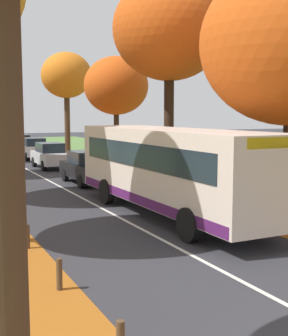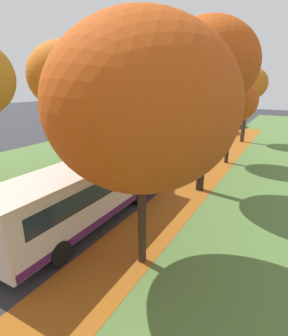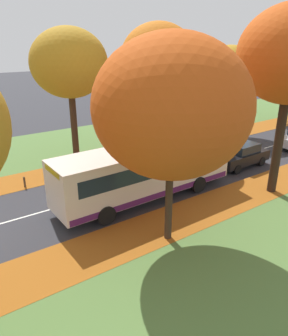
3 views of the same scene
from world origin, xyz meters
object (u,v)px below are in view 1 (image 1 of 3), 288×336
car_red_fourth_in_line (20,144)px  bollard_fourth (27,237)px  tree_right_distant (66,76)px  tree_right_far (116,86)px  car_white_third_in_line (35,148)px  tree_right_mid (169,30)px  bollard_fifth (6,214)px  bollard_third (59,274)px  car_silver_following (51,155)px  car_black_lead (87,167)px  car_grey_trailing (7,140)px  bus (170,166)px

car_red_fourth_in_line → bollard_fourth: bearing=-100.4°
tree_right_distant → tree_right_far: bearing=-87.8°
tree_right_distant → car_white_third_in_line: (-3.00, -1.24, -5.69)m
tree_right_mid → tree_right_far: 7.46m
tree_right_mid → car_white_third_in_line: tree_right_mid is taller
tree_right_mid → car_white_third_in_line: 17.27m
bollard_fifth → car_red_fourth_in_line: car_red_fourth_in_line is taller
tree_right_far → bollard_third: 21.32m
tree_right_distant → bollard_third: tree_right_distant is taller
car_silver_following → car_white_third_in_line: 6.54m
car_black_lead → car_grey_trailing: size_ratio=1.00×
tree_right_distant → bollard_fifth: (-8.53, -22.14, -6.19)m
bollard_fourth → bollard_fifth: size_ratio=1.01×
bollard_fourth → bollard_fifth: bearing=90.6°
bollard_fifth → car_red_fourth_in_line: bearing=78.3°
car_black_lead → tree_right_mid: bearing=-24.9°
tree_right_far → bus: bearing=-104.7°
tree_right_mid → bollard_fourth: (-8.78, -8.51, -7.22)m
tree_right_mid → bus: size_ratio=0.97×
car_silver_following → car_red_fourth_in_line: size_ratio=1.00×
tree_right_mid → bollard_third: tree_right_mid is taller
tree_right_far → bollard_fourth: tree_right_far is taller
car_black_lead → car_red_fourth_in_line: bearing=88.7°
car_black_lead → tree_right_far: bearing=54.9°
bus → tree_right_mid: bearing=61.8°
car_grey_trailing → car_white_third_in_line: bearing=-89.8°
bus → car_red_fourth_in_line: (0.26, 28.12, -0.89)m
car_silver_following → car_red_fourth_in_line: (0.45, 12.54, 0.00)m
bollard_fourth → car_black_lead: bearing=63.5°
car_white_third_in_line → tree_right_mid: bearing=-78.1°
bollard_fifth → car_black_lead: 8.74m
bollard_fourth → tree_right_distant: bearing=71.5°
car_silver_following → bollard_fifth: bearing=-109.6°
car_white_third_in_line → bollard_fourth: bearing=-102.9°
tree_right_far → bollard_fifth: bearing=-125.6°
bollard_third → car_black_lead: car_black_lead is taller
bollard_third → car_grey_trailing: (5.48, 39.87, 0.49)m
bollard_fourth → tree_right_mid: bearing=44.1°
tree_right_mid → bollard_third: bearing=-127.0°
car_black_lead → car_red_fourth_in_line: same height
tree_right_far → bollard_fifth: 16.05m
tree_right_mid → tree_right_distant: 16.84m
car_white_third_in_line → car_silver_following: bearing=-93.6°
tree_right_distant → car_white_third_in_line: bearing=-157.6°
bollard_fourth → car_red_fourth_in_line: 30.60m
tree_right_mid → bollard_fifth: bearing=-148.8°
tree_right_mid → tree_right_distant: bearing=91.0°
car_silver_following → tree_right_far: bearing=-27.4°
tree_right_far → bollard_fourth: size_ratio=11.16×
car_black_lead → car_red_fourth_in_line: size_ratio=1.01×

